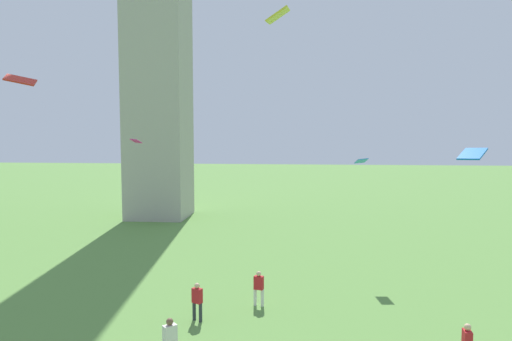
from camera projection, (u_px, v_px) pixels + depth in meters
The scene contains 8 objects.
person_0 at pixel (197, 299), 19.79m from camera, with size 0.50×0.44×1.67m.
person_4 at pixel (170, 340), 15.82m from camera, with size 0.52×0.50×1.76m.
person_5 at pixel (259, 286), 21.53m from camera, with size 0.50×0.36×1.65m.
kite_flying_0 at pixel (136, 141), 30.37m from camera, with size 0.66×0.85×0.33m.
kite_flying_1 at pixel (472, 154), 11.81m from camera, with size 0.89×0.95×0.31m.
kite_flying_2 at pixel (278, 15), 21.80m from camera, with size 1.14×1.86×0.97m.
kite_flying_3 at pixel (20, 80), 22.67m from camera, with size 1.56×1.41×0.68m.
kite_flying_4 at pixel (361, 161), 27.14m from camera, with size 0.73×0.96×0.37m.
Camera 1 is at (4.64, -0.02, 8.07)m, focal length 32.36 mm.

